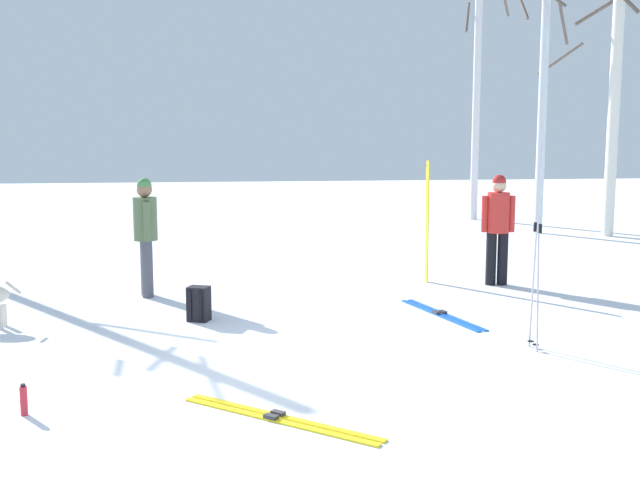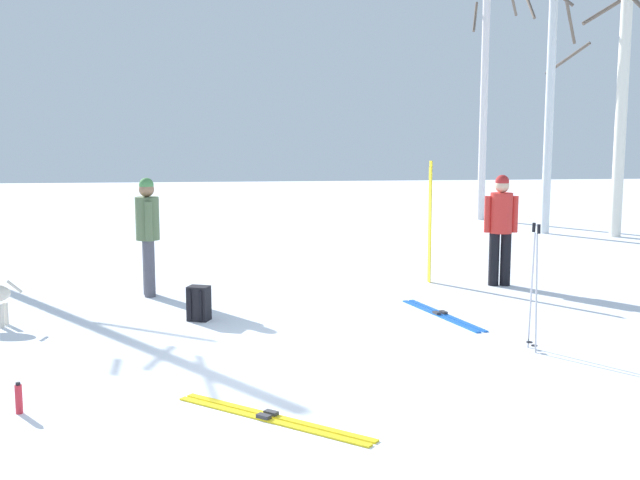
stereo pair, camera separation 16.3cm
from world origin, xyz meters
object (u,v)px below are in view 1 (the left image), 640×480
(water_bottle_0, at_px, (24,400))
(person_0, at_px, (498,222))
(ski_poles_0, at_px, (536,282))
(birch_tree_4, at_px, (616,57))
(birch_tree_3, at_px, (543,92))
(ski_pair_lying_1, at_px, (441,314))
(birch_tree_2, at_px, (477,71))
(person_2, at_px, (146,229))
(backpack_0, at_px, (199,304))
(ski_pair_planted_0, at_px, (427,222))
(ski_pair_lying_0, at_px, (279,418))

(water_bottle_0, bearing_deg, person_0, 39.48)
(ski_poles_0, bearing_deg, birch_tree_4, 58.07)
(water_bottle_0, distance_m, birch_tree_3, 14.47)
(ski_pair_lying_1, relative_size, water_bottle_0, 6.78)
(ski_pair_lying_1, xyz_separation_m, birch_tree_2, (4.05, 10.73, 3.96))
(person_2, distance_m, birch_tree_4, 11.62)
(birch_tree_2, xyz_separation_m, birch_tree_4, (1.93, -3.68, 0.05))
(ski_pair_lying_1, height_order, ski_poles_0, ski_poles_0)
(backpack_0, distance_m, birch_tree_2, 13.34)
(person_2, distance_m, water_bottle_0, 4.85)
(ski_pair_lying_1, relative_size, birch_tree_4, 0.24)
(ski_pair_lying_1, bearing_deg, ski_pair_planted_0, 79.74)
(person_2, distance_m, ski_pair_lying_0, 5.42)
(ski_poles_0, distance_m, birch_tree_3, 10.58)
(ski_poles_0, distance_m, birch_tree_4, 10.78)
(person_2, bearing_deg, backpack_0, -63.98)
(birch_tree_3, bearing_deg, person_0, -118.43)
(water_bottle_0, bearing_deg, birch_tree_3, 49.77)
(birch_tree_2, relative_size, birch_tree_4, 1.00)
(birch_tree_2, bearing_deg, water_bottle_0, -121.88)
(person_0, height_order, birch_tree_3, birch_tree_3)
(person_0, height_order, birch_tree_4, birch_tree_4)
(person_0, bearing_deg, backpack_0, -158.99)
(ski_poles_0, bearing_deg, person_0, 76.01)
(person_2, relative_size, birch_tree_3, 0.28)
(ski_pair_lying_0, relative_size, birch_tree_3, 0.26)
(person_0, height_order, ski_pair_planted_0, ski_pair_planted_0)
(ski_poles_0, bearing_deg, person_2, 142.64)
(person_2, height_order, ski_pair_lying_0, person_2)
(person_0, relative_size, birch_tree_4, 0.22)
(person_0, relative_size, ski_pair_lying_1, 0.93)
(ski_pair_lying_1, distance_m, birch_tree_4, 10.07)
(person_2, bearing_deg, person_0, 1.60)
(ski_pair_planted_0, bearing_deg, birch_tree_3, 52.64)
(backpack_0, bearing_deg, ski_poles_0, -26.11)
(ski_pair_lying_1, height_order, water_bottle_0, water_bottle_0)
(ski_pair_planted_0, height_order, ski_pair_lying_0, ski_pair_planted_0)
(ski_pair_planted_0, distance_m, water_bottle_0, 7.25)
(ski_pair_planted_0, distance_m, birch_tree_2, 9.71)
(person_0, distance_m, backpack_0, 4.92)
(birch_tree_2, bearing_deg, birch_tree_3, -79.19)
(person_0, distance_m, water_bottle_0, 7.73)
(birch_tree_3, bearing_deg, birch_tree_2, 100.81)
(ski_pair_lying_1, bearing_deg, birch_tree_3, 59.23)
(ski_pair_lying_0, bearing_deg, birch_tree_4, 51.32)
(birch_tree_2, relative_size, birch_tree_3, 1.25)
(person_2, xyz_separation_m, ski_pair_planted_0, (4.30, 0.53, -0.03))
(ski_pair_lying_0, relative_size, water_bottle_0, 5.84)
(ski_poles_0, bearing_deg, ski_pair_planted_0, 92.01)
(ski_poles_0, xyz_separation_m, water_bottle_0, (-5.05, -1.35, -0.62))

